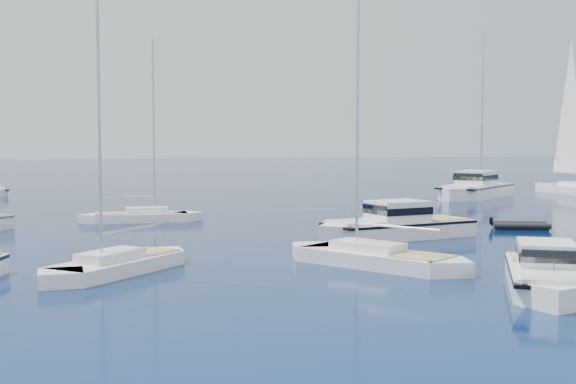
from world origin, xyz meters
TOP-DOWN VIEW (x-y plane):
  - ground at (0.00, 0.00)m, footprint 400.00×400.00m
  - motor_cruiser_near at (6.12, 2.01)m, footprint 6.56×9.15m
  - motor_cruiser_centre at (6.23, 17.48)m, footprint 11.02×5.63m
  - motor_cruiser_distant at (25.11, 43.53)m, footprint 12.37×11.47m
  - sailboat_fore at (-9.61, 9.71)m, footprint 7.99×8.43m
  - sailboat_mid_r at (1.76, 8.73)m, footprint 8.09×9.79m
  - sailboat_centre at (-7.50, 29.91)m, footprint 8.94×2.39m
  - sailboat_sails_r at (37.98, 46.05)m, footprint 4.01×12.91m
  - sailboat_sails_far at (34.81, 60.16)m, footprint 9.49×12.87m
  - tender_grey_near at (15.61, 19.52)m, footprint 4.16×3.23m

SIDE VIEW (x-z plane):
  - ground at x=0.00m, z-range 0.00..0.00m
  - motor_cruiser_near at x=6.12m, z-range -1.17..1.17m
  - motor_cruiser_centre at x=6.23m, z-range -1.39..1.39m
  - motor_cruiser_distant at x=25.11m, z-range -1.70..1.70m
  - sailboat_fore at x=-9.61m, z-range -6.78..6.78m
  - sailboat_mid_r at x=1.76m, z-range -7.47..7.47m
  - sailboat_centre at x=-7.50m, z-range -6.56..6.56m
  - sailboat_sails_r at x=37.98m, z-range -9.37..9.37m
  - sailboat_sails_far at x=34.81m, z-range -9.52..9.52m
  - tender_grey_near at x=15.61m, z-range -0.47..0.47m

